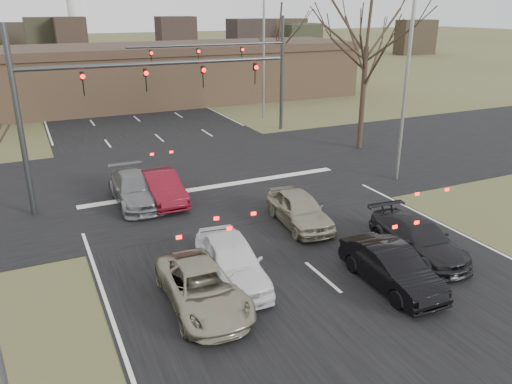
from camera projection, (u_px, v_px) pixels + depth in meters
ground at (379, 326)px, 14.21m from camera, size 360.00×360.00×0.00m
road_main at (87, 77)px, 65.09m from camera, size 14.00×300.00×0.02m
road_cross at (203, 175)px, 26.93m from camera, size 200.00×14.00×0.02m
building at (139, 74)px, 46.31m from camera, size 42.40×10.40×5.30m
mast_arm_near at (99, 93)px, 21.38m from camera, size 12.12×0.24×8.00m
mast_arm_far at (246, 61)px, 34.44m from camera, size 11.12×0.24×8.00m
streetlight_left at (0, 299)px, 5.35m from camera, size 2.34×0.25×10.00m
streetlight_right_near at (404, 72)px, 24.28m from camera, size 2.34×0.25×10.00m
streetlight_right_far at (262, 47)px, 38.89m from camera, size 2.34×0.25×10.00m
tree_right_near at (370, 1)px, 29.08m from camera, size 6.90×6.90×11.50m
tree_right_far at (279, 25)px, 47.47m from camera, size 5.40×5.40×9.00m
car_silver_suv at (203, 288)px, 14.97m from camera, size 2.22×4.57×1.25m
car_white_sedan at (231, 261)px, 16.28m from camera, size 2.29×4.60×1.51m
car_black_hatch at (391, 267)px, 16.04m from camera, size 1.54×4.11×1.34m
car_charcoal_sedan at (418, 238)px, 18.09m from camera, size 2.24×4.66×1.31m
car_grey_ahead at (136, 189)px, 22.92m from camera, size 1.97×4.79×1.39m
car_red_ahead at (161, 187)px, 23.11m from camera, size 1.50×4.25×1.40m
car_silver_ahead at (299, 209)px, 20.60m from camera, size 2.05×4.27×1.41m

